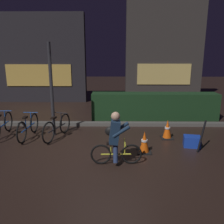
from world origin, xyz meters
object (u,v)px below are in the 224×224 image
(parked_bike_center_left, at_px, (57,127))
(traffic_cone_near, at_px, (144,142))
(street_post, at_px, (52,91))
(blue_crate, at_px, (192,141))
(parked_bike_leftmost, at_px, (2,125))
(parked_bike_left_mid, at_px, (28,127))
(closed_umbrella, at_px, (202,136))
(cyclist, at_px, (115,138))
(traffic_cone_far, at_px, (167,129))

(parked_bike_center_left, xyz_separation_m, traffic_cone_near, (2.50, -1.05, -0.06))
(street_post, relative_size, traffic_cone_near, 4.96)
(parked_bike_center_left, distance_m, blue_crate, 3.91)
(parked_bike_leftmost, height_order, blue_crate, parked_bike_leftmost)
(parked_bike_left_mid, height_order, blue_crate, parked_bike_left_mid)
(street_post, height_order, blue_crate, street_post)
(parked_bike_left_mid, relative_size, parked_bike_center_left, 1.03)
(parked_bike_leftmost, relative_size, closed_umbrella, 1.90)
(blue_crate, relative_size, cyclist, 0.35)
(parked_bike_leftmost, relative_size, parked_bike_center_left, 1.06)
(traffic_cone_far, xyz_separation_m, blue_crate, (0.54, -0.65, -0.13))
(cyclist, bearing_deg, traffic_cone_far, 44.88)
(traffic_cone_near, xyz_separation_m, blue_crate, (1.35, 0.40, -0.12))
(parked_bike_leftmost, relative_size, parked_bike_left_mid, 1.02)
(blue_crate, bearing_deg, parked_bike_leftmost, 171.88)
(parked_bike_leftmost, xyz_separation_m, closed_umbrella, (5.75, -1.05, 0.06))
(traffic_cone_near, bearing_deg, traffic_cone_far, 52.12)
(parked_bike_left_mid, xyz_separation_m, traffic_cone_far, (4.20, -0.03, -0.06))
(cyclist, bearing_deg, closed_umbrella, 17.00)
(parked_bike_center_left, height_order, cyclist, cyclist)
(traffic_cone_far, height_order, closed_umbrella, closed_umbrella)
(parked_bike_left_mid, bearing_deg, street_post, -70.66)
(street_post, distance_m, blue_crate, 4.31)
(parked_bike_leftmost, height_order, traffic_cone_near, parked_bike_leftmost)
(parked_bike_leftmost, bearing_deg, blue_crate, -101.39)
(parked_bike_left_mid, distance_m, closed_umbrella, 4.98)
(parked_bike_center_left, relative_size, closed_umbrella, 1.79)
(parked_bike_center_left, bearing_deg, traffic_cone_far, -73.04)
(closed_umbrella, bearing_deg, blue_crate, 74.36)
(parked_bike_left_mid, bearing_deg, blue_crate, -95.75)
(closed_umbrella, bearing_deg, parked_bike_center_left, 119.88)
(street_post, xyz_separation_m, closed_umbrella, (4.18, -1.15, -1.01))
(traffic_cone_near, relative_size, traffic_cone_far, 0.99)
(traffic_cone_near, distance_m, blue_crate, 1.42)
(parked_bike_center_left, bearing_deg, parked_bike_leftmost, 101.98)
(traffic_cone_far, distance_m, cyclist, 2.33)
(blue_crate, distance_m, cyclist, 2.40)
(street_post, height_order, traffic_cone_far, street_post)
(cyclist, xyz_separation_m, closed_umbrella, (2.26, 0.79, -0.23))
(street_post, bearing_deg, parked_bike_center_left, -56.47)
(parked_bike_leftmost, relative_size, traffic_cone_near, 2.84)
(street_post, relative_size, parked_bike_leftmost, 1.74)
(cyclist, distance_m, closed_umbrella, 2.41)
(traffic_cone_far, bearing_deg, blue_crate, -50.42)
(traffic_cone_near, bearing_deg, parked_bike_center_left, 157.26)
(parked_bike_leftmost, distance_m, traffic_cone_near, 4.40)
(blue_crate, bearing_deg, traffic_cone_far, 129.58)
(street_post, relative_size, traffic_cone_far, 4.92)
(parked_bike_leftmost, height_order, traffic_cone_far, parked_bike_leftmost)
(parked_bike_center_left, height_order, closed_umbrella, closed_umbrella)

